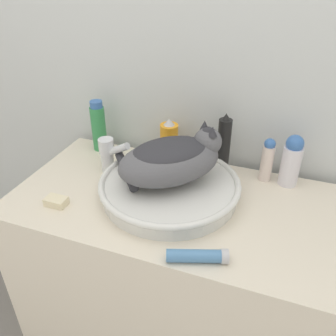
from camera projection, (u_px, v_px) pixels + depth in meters
wall_back at (209, 70)px, 1.19m from camera, size 8.00×0.05×2.40m
vanity_counter at (175, 295)px, 1.33m from camera, size 1.03×0.53×0.88m
sink_basin at (170, 187)px, 1.10m from camera, size 0.44×0.44×0.06m
cat at (172, 158)px, 1.05m from camera, size 0.39×0.36×0.16m
faucet at (109, 153)px, 1.20m from camera, size 0.13×0.06×0.14m
deodorant_stick at (267, 160)px, 1.16m from camera, size 0.04×0.04×0.15m
hairspray_can_black at (224, 145)px, 1.19m from camera, size 0.04×0.04×0.22m
lotion_bottle_white at (291, 160)px, 1.13m from camera, size 0.06×0.06×0.18m
spray_bottle_trigger at (169, 143)px, 1.26m from camera, size 0.06×0.06×0.17m
shampoo_bottle_tall at (99, 126)px, 1.34m from camera, size 0.05×0.05×0.19m
cream_tube at (198, 256)px, 0.88m from camera, size 0.16×0.08×0.04m
soap_bar at (56, 201)px, 1.07m from camera, size 0.07×0.04×0.02m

